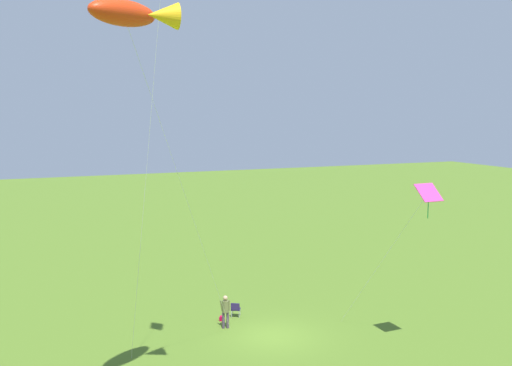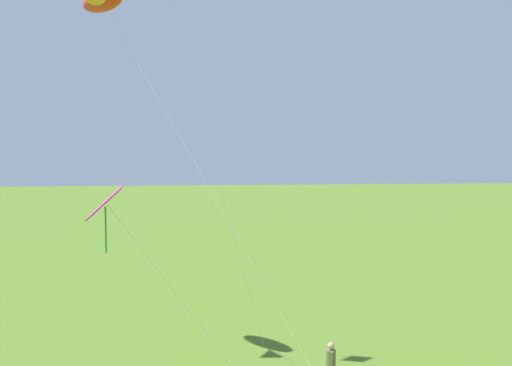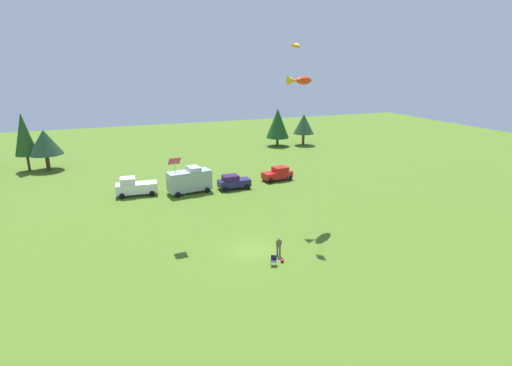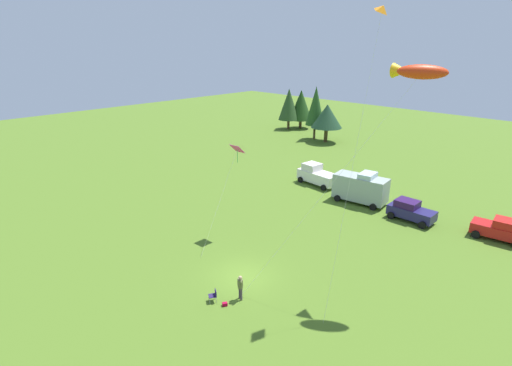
{
  "view_description": "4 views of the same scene",
  "coord_description": "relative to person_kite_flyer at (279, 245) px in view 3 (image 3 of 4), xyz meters",
  "views": [
    {
      "loc": [
        11.88,
        26.17,
        11.17
      ],
      "look_at": [
        0.11,
        -2.05,
        7.49
      ],
      "focal_mm": 42.0,
      "sensor_mm": 36.0,
      "label": 1
    },
    {
      "loc": [
        -21.94,
        2.41,
        9.45
      ],
      "look_at": [
        -0.12,
        0.78,
        7.48
      ],
      "focal_mm": 50.0,
      "sensor_mm": 36.0,
      "label": 2
    },
    {
      "loc": [
        -11.32,
        -30.29,
        15.94
      ],
      "look_at": [
        0.32,
        -0.53,
        6.31
      ],
      "focal_mm": 28.0,
      "sensor_mm": 36.0,
      "label": 3
    },
    {
      "loc": [
        18.09,
        -16.91,
        15.94
      ],
      "look_at": [
        2.43,
        -1.13,
        8.0
      ],
      "focal_mm": 28.0,
      "sensor_mm": 36.0,
      "label": 4
    }
  ],
  "objects": [
    {
      "name": "folding_chair",
      "position": [
        -1.07,
        -1.36,
        -0.53
      ],
      "size": [
        0.65,
        0.65,
        0.82
      ],
      "rotation": [
        0.0,
        0.0,
        4.19
      ],
      "color": "#261B49",
      "rests_on": "ground"
    },
    {
      "name": "kite_diamond_rainbow",
      "position": [
        -7.31,
        6.54,
        6.36
      ],
      "size": [
        1.85,
        5.68,
        7.92
      ],
      "color": "#D73790",
      "rests_on": "ground"
    },
    {
      "name": "kite_delta_orange",
      "position": [
        4.59,
        6.61,
        16.45
      ],
      "size": [
        1.09,
        5.32,
        17.87
      ],
      "color": "orange",
      "rests_on": "ground"
    },
    {
      "name": "car_red_sedan",
      "position": [
        9.51,
        21.2,
        -0.07
      ],
      "size": [
        4.38,
        2.62,
        1.89
      ],
      "rotation": [
        0.0,
        0.0,
        0.12
      ],
      "color": "red",
      "rests_on": "ground"
    },
    {
      "name": "treeline_distant",
      "position": [
        -10.77,
        42.5,
        3.59
      ],
      "size": [
        61.42,
        10.49,
        8.92
      ],
      "color": "brown",
      "rests_on": "ground"
    },
    {
      "name": "truck_white_pickup",
      "position": [
        -9.91,
        21.6,
        0.08
      ],
      "size": [
        5.16,
        2.77,
        2.34
      ],
      "rotation": [
        0.0,
        0.0,
        3.05
      ],
      "color": "white",
      "rests_on": "ground"
    },
    {
      "name": "backpack_on_grass",
      "position": [
        -0.21,
        -1.18,
        -0.91
      ],
      "size": [
        0.35,
        0.39,
        0.22
      ],
      "primitive_type": "cube",
      "rotation": [
        0.0,
        0.0,
        4.18
      ],
      "color": "#A4082C",
      "rests_on": "ground"
    },
    {
      "name": "van_motorhome_grey",
      "position": [
        -3.31,
        20.16,
        0.62
      ],
      "size": [
        5.65,
        3.19,
        3.34
      ],
      "rotation": [
        0.0,
        0.0,
        0.13
      ],
      "color": "#98A69C",
      "rests_on": "ground"
    },
    {
      "name": "ground_plane",
      "position": [
        -1.85,
        1.98,
        -1.02
      ],
      "size": [
        160.0,
        160.0,
        0.0
      ],
      "primitive_type": "plane",
      "color": "#4D6E21"
    },
    {
      "name": "car_navy_hatch",
      "position": [
        2.37,
        19.61,
        -0.07
      ],
      "size": [
        4.2,
        2.21,
        1.89
      ],
      "rotation": [
        0.0,
        0.0,
        3.14
      ],
      "color": "navy",
      "rests_on": "ground"
    },
    {
      "name": "kite_large_fish",
      "position": [
        6.09,
        8.47,
        13.25
      ],
      "size": [
        8.09,
        9.54,
        14.73
      ],
      "color": "red",
      "rests_on": "ground"
    },
    {
      "name": "person_kite_flyer",
      "position": [
        0.0,
        0.0,
        0.0
      ],
      "size": [
        0.54,
        0.41,
        1.74
      ],
      "rotation": [
        0.0,
        0.0,
        4.46
      ],
      "color": "#463848",
      "rests_on": "ground"
    }
  ]
}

